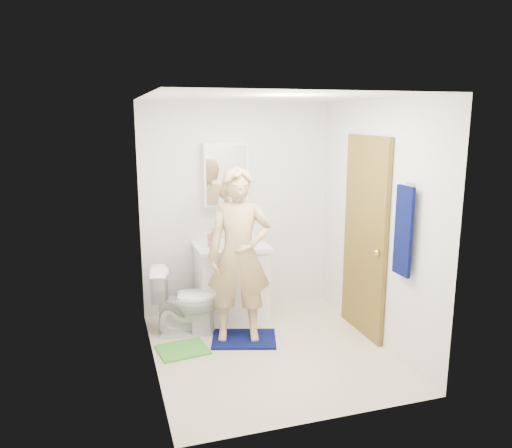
{
  "coord_description": "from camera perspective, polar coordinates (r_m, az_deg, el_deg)",
  "views": [
    {
      "loc": [
        -1.46,
        -4.25,
        2.23
      ],
      "look_at": [
        -0.07,
        0.25,
        1.21
      ],
      "focal_mm": 35.0,
      "sensor_mm": 36.0,
      "label": 1
    }
  ],
  "objects": [
    {
      "name": "towel_hook",
      "position": [
        4.5,
        17.25,
        4.48
      ],
      "size": [
        0.06,
        0.02,
        0.02
      ],
      "primitive_type": "cylinder",
      "rotation": [
        0.0,
        1.57,
        0.0
      ],
      "color": "silver",
      "rests_on": "wall_right"
    },
    {
      "name": "mirror_panel",
      "position": [
        5.52,
        -3.37,
        5.61
      ],
      "size": [
        0.46,
        0.01,
        0.66
      ],
      "primitive_type": "cube",
      "color": "white",
      "rests_on": "wall_back"
    },
    {
      "name": "toilet",
      "position": [
        5.3,
        -8.0,
        -8.61
      ],
      "size": [
        0.75,
        0.5,
        0.72
      ],
      "primitive_type": "imported",
      "rotation": [
        0.0,
        0.0,
        1.42
      ],
      "color": "white",
      "rests_on": "floor"
    },
    {
      "name": "door",
      "position": [
        5.21,
        12.32,
        -1.48
      ],
      "size": [
        0.05,
        0.8,
        2.05
      ],
      "primitive_type": "cube",
      "color": "olive",
      "rests_on": "ground"
    },
    {
      "name": "bath_mat",
      "position": [
        5.22,
        -1.37,
        -13.0
      ],
      "size": [
        0.75,
        0.62,
        0.02
      ],
      "primitive_type": "cube",
      "rotation": [
        0.0,
        0.0,
        -0.29
      ],
      "color": "#070D43",
      "rests_on": "floor"
    },
    {
      "name": "green_rug",
      "position": [
        5.05,
        -8.36,
        -14.02
      ],
      "size": [
        0.51,
        0.45,
        0.02
      ],
      "primitive_type": "cube",
      "rotation": [
        0.0,
        0.0,
        0.14
      ],
      "color": "green",
      "rests_on": "floor"
    },
    {
      "name": "medicine_cabinet",
      "position": [
        5.58,
        -3.53,
        5.68
      ],
      "size": [
        0.5,
        0.12,
        0.7
      ],
      "primitive_type": "cube",
      "color": "white",
      "rests_on": "wall_back"
    },
    {
      "name": "sink_basin",
      "position": [
        5.5,
        -2.87,
        -2.46
      ],
      "size": [
        0.4,
        0.4,
        0.03
      ],
      "primitive_type": "cylinder",
      "color": "white",
      "rests_on": "countertop"
    },
    {
      "name": "vanity_cabinet",
      "position": [
        5.63,
        -2.82,
        -6.8
      ],
      "size": [
        0.75,
        0.55,
        0.8
      ],
      "primitive_type": "cube",
      "color": "white",
      "rests_on": "floor"
    },
    {
      "name": "man",
      "position": [
        4.93,
        -1.92,
        -3.59
      ],
      "size": [
        0.72,
        0.56,
        1.74
      ],
      "primitive_type": "imported",
      "rotation": [
        0.0,
        0.0,
        -0.25
      ],
      "color": "tan",
      "rests_on": "bath_mat"
    },
    {
      "name": "wall_front",
      "position": [
        3.52,
        8.13,
        -4.96
      ],
      "size": [
        2.2,
        0.02,
        2.4
      ],
      "primitive_type": "cube",
      "color": "silver",
      "rests_on": "ground"
    },
    {
      "name": "faucet",
      "position": [
        5.66,
        -3.33,
        -1.33
      ],
      "size": [
        0.03,
        0.03,
        0.12
      ],
      "primitive_type": "cylinder",
      "color": "silver",
      "rests_on": "countertop"
    },
    {
      "name": "wall_right",
      "position": [
        5.07,
        13.68,
        0.11
      ],
      "size": [
        0.02,
        2.4,
        2.4
      ],
      "primitive_type": "cube",
      "color": "silver",
      "rests_on": "ground"
    },
    {
      "name": "floor",
      "position": [
        5.02,
        1.63,
        -14.34
      ],
      "size": [
        2.2,
        2.4,
        0.02
      ],
      "primitive_type": "cube",
      "color": "beige",
      "rests_on": "ground"
    },
    {
      "name": "door_knob",
      "position": [
        4.94,
        13.69,
        -3.19
      ],
      "size": [
        0.07,
        0.07,
        0.07
      ],
      "primitive_type": "sphere",
      "color": "gold",
      "rests_on": "door"
    },
    {
      "name": "wall_back",
      "position": [
        5.74,
        -2.19,
        1.84
      ],
      "size": [
        2.2,
        0.02,
        2.4
      ],
      "primitive_type": "cube",
      "color": "silver",
      "rests_on": "ground"
    },
    {
      "name": "soap_dispenser",
      "position": [
        5.41,
        -4.97,
        -1.56
      ],
      "size": [
        0.1,
        0.1,
        0.2
      ],
      "primitive_type": "imported",
      "rotation": [
        0.0,
        0.0,
        0.12
      ],
      "color": "#C25A76",
      "rests_on": "countertop"
    },
    {
      "name": "wall_left",
      "position": [
        4.38,
        -12.14,
        -1.69
      ],
      "size": [
        0.02,
        2.4,
        2.4
      ],
      "primitive_type": "cube",
      "color": "silver",
      "rests_on": "ground"
    },
    {
      "name": "toothbrush_cup",
      "position": [
        5.6,
        -1.72,
        -1.54
      ],
      "size": [
        0.16,
        0.16,
        0.1
      ],
      "primitive_type": "imported",
      "rotation": [
        0.0,
        0.0,
        0.22
      ],
      "color": "#653C85",
      "rests_on": "countertop"
    },
    {
      "name": "countertop",
      "position": [
        5.51,
        -2.87,
        -2.61
      ],
      "size": [
        0.79,
        0.59,
        0.05
      ],
      "primitive_type": "cube",
      "color": "white",
      "rests_on": "vanity_cabinet"
    },
    {
      "name": "ceiling",
      "position": [
        4.49,
        1.83,
        14.47
      ],
      "size": [
        2.2,
        2.4,
        0.02
      ],
      "primitive_type": "cube",
      "color": "white",
      "rests_on": "ground"
    },
    {
      "name": "towel",
      "position": [
        4.55,
        16.5,
        -0.78
      ],
      "size": [
        0.03,
        0.24,
        0.8
      ],
      "primitive_type": "cube",
      "color": "#070D43",
      "rests_on": "wall_right"
    }
  ]
}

